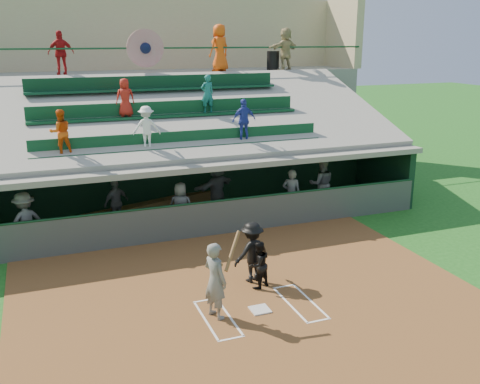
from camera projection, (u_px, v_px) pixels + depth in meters
name	position (u px, v px, depth m)	size (l,w,h in m)	color
ground	(260.00, 311.00, 12.22)	(100.00, 100.00, 0.00)	#195518
dirt_slab	(252.00, 301.00, 12.66)	(11.00, 9.00, 0.02)	brown
home_plate	(260.00, 310.00, 12.21)	(0.43, 0.43, 0.03)	silver
batters_box_chalk	(260.00, 310.00, 12.21)	(2.65, 1.85, 0.01)	white
dugout_floor	(183.00, 220.00, 18.27)	(16.00, 3.50, 0.04)	gray
concourse_slab	(142.00, 124.00, 23.69)	(20.00, 3.00, 4.60)	gray
grandstand	(157.00, 137.00, 21.02)	(20.40, 10.40, 7.80)	#4A4F4A
batter_at_plate	(215.00, 280.00, 11.70)	(0.94, 0.80, 1.95)	#5E615B
catcher	(258.00, 265.00, 13.17)	(0.59, 0.46, 1.21)	black
home_umpire	(252.00, 252.00, 13.48)	(1.02, 0.58, 1.57)	black
dugout_bench	(173.00, 203.00, 19.32)	(14.17, 0.43, 0.43)	olive
dugout_player_a	(25.00, 222.00, 15.36)	(1.13, 0.65, 1.75)	#585A55
dugout_player_b	(116.00, 203.00, 17.44)	(0.92, 0.38, 1.57)	#5F615B
dugout_player_c	(181.00, 207.00, 16.91)	(0.78, 0.51, 1.61)	#565954
dugout_player_d	(217.00, 187.00, 18.60)	(1.77, 0.56, 1.90)	#545752
dugout_player_e	(291.00, 194.00, 18.18)	(0.62, 0.41, 1.71)	#575A55
dugout_player_f	(321.00, 184.00, 19.16)	(0.90, 0.70, 1.85)	#60625D
trash_bin	(273.00, 61.00, 23.99)	(0.55, 0.55, 0.83)	black
concourse_staff_a	(61.00, 53.00, 20.55)	(0.98, 0.41, 1.68)	#AE1316
concourse_staff_b	(220.00, 48.00, 22.66)	(0.96, 0.62, 1.96)	#E84E0D
concourse_staff_c	(285.00, 49.00, 23.65)	(1.71, 0.54, 1.84)	tan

